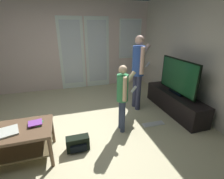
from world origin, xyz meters
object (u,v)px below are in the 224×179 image
loose_keyboard (153,124)px  book_stack (35,123)px  person_adult (138,67)px  backpack (78,144)px  coffee_table (13,139)px  person_child (123,93)px  flat_screen_tv (178,77)px  tv_stand (174,102)px  laptop_closed (5,133)px

loose_keyboard → book_stack: book_stack is taller
person_adult → backpack: size_ratio=4.67×
loose_keyboard → book_stack: 2.13m
coffee_table → person_child: (1.71, 0.27, 0.37)m
flat_screen_tv → loose_keyboard: size_ratio=2.54×
backpack → book_stack: bearing=170.4°
coffee_table → backpack: 0.90m
person_child → person_adult: bearing=49.7°
coffee_table → tv_stand: 3.14m
coffee_table → flat_screen_tv: flat_screen_tv is taller
coffee_table → loose_keyboard: bearing=6.0°
person_child → laptop_closed: size_ratio=3.93×
person_adult → person_child: person_adult is taller
coffee_table → loose_keyboard: size_ratio=2.37×
person_child → loose_keyboard: (0.65, -0.02, -0.73)m
loose_keyboard → laptop_closed: laptop_closed is taller
flat_screen_tv → book_stack: flat_screen_tv is taller
flat_screen_tv → backpack: size_ratio=3.19×
person_child → laptop_closed: 1.80m
loose_keyboard → coffee_table: bearing=-174.0°
person_adult → person_child: size_ratio=1.34×
tv_stand → laptop_closed: laptop_closed is taller
tv_stand → coffee_table: bearing=-168.8°
flat_screen_tv → book_stack: 2.85m
tv_stand → loose_keyboard: tv_stand is taller
person_adult → book_stack: 2.29m
flat_screen_tv → laptop_closed: 3.22m
person_adult → laptop_closed: 2.66m
tv_stand → backpack: bearing=-163.8°
flat_screen_tv → person_child: (-1.37, -0.34, -0.08)m
tv_stand → person_child: person_child is taller
backpack → person_child: bearing=20.1°
book_stack → coffee_table: bearing=-169.2°
person_adult → loose_keyboard: (0.02, -0.77, -0.98)m
person_child → loose_keyboard: person_child is taller
laptop_closed → book_stack: (0.36, 0.11, 0.01)m
coffee_table → person_child: bearing=9.0°
backpack → laptop_closed: laptop_closed is taller
flat_screen_tv → person_child: size_ratio=0.92×
backpack → book_stack: book_stack is taller
tv_stand → backpack: 2.31m
coffee_table → flat_screen_tv: bearing=11.2°
tv_stand → laptop_closed: (-3.14, -0.66, 0.30)m
tv_stand → person_child: 1.51m
person_child → backpack: size_ratio=3.49×
coffee_table → person_adult: (2.34, 1.01, 0.62)m
flat_screen_tv → book_stack: size_ratio=5.52×
coffee_table → book_stack: size_ratio=5.14×
tv_stand → person_adult: size_ratio=1.01×
person_child → laptop_closed: bearing=-169.6°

